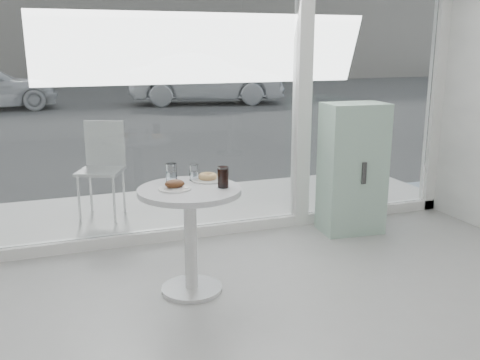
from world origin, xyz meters
name	(u,v)px	position (x,y,z in m)	size (l,w,h in m)	color
storefront	(218,48)	(0.07, 3.00, 1.71)	(5.00, 0.14, 3.00)	white
main_table	(190,218)	(-0.50, 1.90, 0.55)	(0.72, 0.72, 0.77)	silver
patio_deck	(191,208)	(0.00, 3.80, 0.03)	(5.60, 1.60, 0.05)	beige
street	(91,102)	(0.00, 16.00, 0.00)	(40.00, 24.00, 0.00)	#323232
mint_cabinet	(352,169)	(1.26, 2.64, 0.61)	(0.59, 0.42, 1.22)	#95BEA7
patio_chair	(102,163)	(-0.90, 3.81, 0.59)	(0.54, 0.54, 0.95)	silver
car_silver	(206,79)	(3.24, 14.17, 0.75)	(1.58, 4.52, 1.49)	#95989C
plate_fritter	(175,186)	(-0.60, 1.90, 0.80)	(0.23, 0.23, 0.07)	white
plate_donut	(208,178)	(-0.32, 2.06, 0.79)	(0.24, 0.24, 0.06)	white
water_tumbler_a	(171,174)	(-0.57, 2.12, 0.83)	(0.08, 0.08, 0.13)	white
water_tumbler_b	(194,173)	(-0.41, 2.11, 0.82)	(0.07, 0.07, 0.12)	white
cola_glass	(223,177)	(-0.27, 1.84, 0.84)	(0.08, 0.08, 0.15)	white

